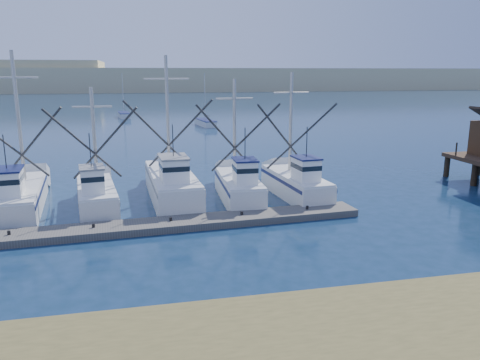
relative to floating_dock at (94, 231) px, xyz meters
name	(u,v)px	position (x,y,z in m)	size (l,w,h in m)	color
ground	(281,272)	(8.10, -6.59, -0.20)	(500.00, 500.00, 0.00)	#0D243B
floating_dock	(94,231)	(0.00, 0.00, 0.00)	(29.61, 1.97, 0.39)	#56524D
dune_ridge	(148,79)	(8.10, 203.41, 4.80)	(360.00, 60.00, 10.00)	tan
trawler_fleet	(96,192)	(-0.24, 5.16, 0.79)	(28.60, 9.63, 9.55)	silver
sailboat_near	(205,123)	(12.94, 48.94, 0.29)	(2.64, 6.92, 8.10)	silver
sailboat_far	(124,115)	(0.12, 65.77, 0.29)	(2.49, 6.30, 8.10)	silver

